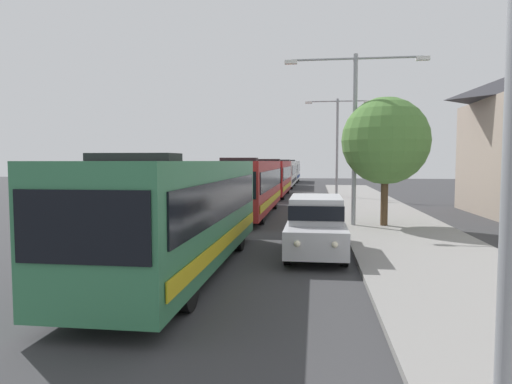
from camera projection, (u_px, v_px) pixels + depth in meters
bus_lead at (181, 210)px, 12.45m from camera, size 2.58×10.76×3.21m
bus_second_in_line at (250, 185)px, 25.45m from camera, size 2.58×12.11×3.21m
bus_middle at (273, 177)px, 38.99m from camera, size 2.58×11.28×3.21m
bus_fourth_in_line at (284, 173)px, 52.16m from camera, size 2.58×11.10×3.21m
bus_rear at (290, 170)px, 65.21m from camera, size 2.58×10.73×3.21m
white_suv at (316, 223)px, 14.61m from camera, size 1.86×4.85×1.90m
box_truck_oncoming at (268, 170)px, 66.47m from camera, size 2.35×7.06×3.15m
streetlamp_mid at (355, 120)px, 20.17m from camera, size 6.31×0.28×7.65m
streetlamp_far at (337, 137)px, 36.52m from camera, size 5.20×0.28×7.92m
roadside_tree at (385, 141)px, 20.08m from camera, size 3.88×3.88×5.74m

